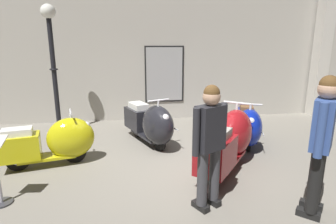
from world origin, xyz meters
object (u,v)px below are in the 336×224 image
(scooter_2, at_px, (230,139))
(lamppost, at_px, (53,59))
(visitor_1, at_px, (210,139))
(scooter_0, at_px, (56,141))
(visitor_0, at_px, (322,137))
(scooter_1, at_px, (151,124))
(scooter_3, at_px, (248,125))

(scooter_2, height_order, lamppost, lamppost)
(scooter_2, height_order, visitor_1, visitor_1)
(visitor_1, bearing_deg, scooter_0, 25.00)
(visitor_0, bearing_deg, scooter_1, -13.11)
(scooter_0, xyz_separation_m, visitor_0, (3.60, -2.03, 0.59))
(visitor_1, bearing_deg, scooter_1, -16.38)
(visitor_0, bearing_deg, scooter_2, -25.75)
(scooter_1, bearing_deg, visitor_1, -9.98)
(lamppost, bearing_deg, scooter_2, -35.46)
(scooter_1, height_order, scooter_3, scooter_1)
(scooter_2, bearing_deg, scooter_0, 118.48)
(scooter_0, height_order, visitor_0, visitor_0)
(scooter_2, distance_m, visitor_1, 1.44)
(scooter_2, distance_m, visitor_0, 1.68)
(visitor_0, bearing_deg, visitor_1, 28.92)
(scooter_3, height_order, visitor_0, visitor_0)
(scooter_2, distance_m, scooter_3, 1.22)
(scooter_3, bearing_deg, visitor_1, -15.50)
(scooter_1, height_order, visitor_1, visitor_1)
(lamppost, height_order, visitor_1, lamppost)
(lamppost, distance_m, visitor_1, 4.57)
(scooter_1, distance_m, scooter_2, 1.79)
(scooter_2, bearing_deg, lamppost, 93.15)
(scooter_3, bearing_deg, visitor_0, 15.22)
(scooter_0, bearing_deg, lamppost, 89.01)
(scooter_1, bearing_deg, lamppost, -140.51)
(scooter_1, relative_size, visitor_0, 1.01)
(lamppost, relative_size, visitor_0, 1.68)
(lamppost, bearing_deg, scooter_1, -28.23)
(scooter_3, xyz_separation_m, visitor_1, (-1.50, -2.10, 0.51))
(visitor_0, bearing_deg, scooter_0, 14.04)
(scooter_1, height_order, visitor_0, visitor_0)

